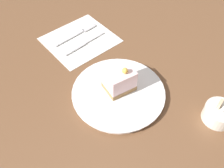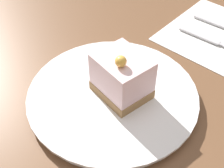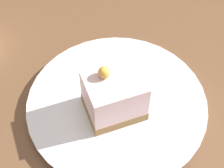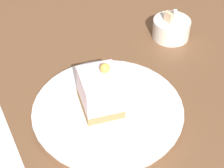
{
  "view_description": "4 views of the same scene",
  "coord_description": "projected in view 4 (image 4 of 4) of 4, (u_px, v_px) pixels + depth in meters",
  "views": [
    {
      "loc": [
        0.34,
        -0.26,
        0.57
      ],
      "look_at": [
        -0.03,
        -0.01,
        0.05
      ],
      "focal_mm": 40.0,
      "sensor_mm": 36.0,
      "label": 1
    },
    {
      "loc": [
        0.21,
        0.25,
        0.36
      ],
      "look_at": [
        -0.01,
        0.01,
        0.04
      ],
      "focal_mm": 50.0,
      "sensor_mm": 36.0,
      "label": 2
    },
    {
      "loc": [
        -0.3,
        0.13,
        0.47
      ],
      "look_at": [
        -0.01,
        0.0,
        0.05
      ],
      "focal_mm": 60.0,
      "sensor_mm": 36.0,
      "label": 3
    },
    {
      "loc": [
        -0.17,
        -0.43,
        0.49
      ],
      "look_at": [
        -0.0,
        0.01,
        0.06
      ],
      "focal_mm": 60.0,
      "sensor_mm": 36.0,
      "label": 4
    }
  ],
  "objects": [
    {
      "name": "plate",
      "position": [
        108.0,
        111.0,
        0.66
      ],
      "size": [
        0.27,
        0.27,
        0.02
      ],
      "color": "white",
      "rests_on": "ground_plane"
    },
    {
      "name": "cake_slice",
      "position": [
        100.0,
        92.0,
        0.63
      ],
      "size": [
        0.07,
        0.08,
        0.08
      ],
      "rotation": [
        0.0,
        0.0,
        -0.06
      ],
      "color": "#9E7547",
      "rests_on": "plate"
    },
    {
      "name": "sugar_bowl",
      "position": [
        171.0,
        28.0,
        0.82
      ],
      "size": [
        0.08,
        0.08,
        0.06
      ],
      "color": "silver",
      "rests_on": "ground_plane"
    },
    {
      "name": "ground_plane",
      "position": [
        116.0,
        112.0,
        0.67
      ],
      "size": [
        4.0,
        4.0,
        0.0
      ],
      "primitive_type": "plane",
      "color": "brown"
    }
  ]
}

